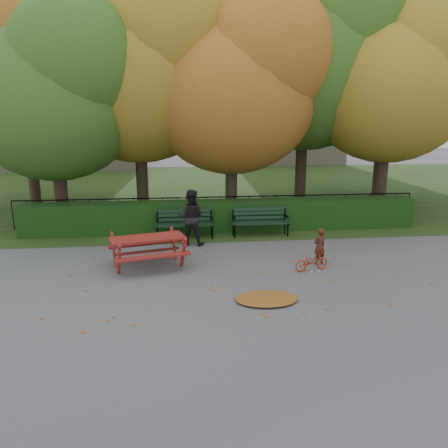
{
  "coord_description": "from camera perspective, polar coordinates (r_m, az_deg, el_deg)",
  "views": [
    {
      "loc": [
        -1.58,
        -9.67,
        3.63
      ],
      "look_at": [
        -0.34,
        1.23,
        1.0
      ],
      "focal_mm": 35.0,
      "sensor_mm": 36.0,
      "label": 1
    }
  ],
  "objects": [
    {
      "name": "tree_g",
      "position": [
        21.89,
        21.46,
        17.15
      ],
      "size": [
        6.3,
        6.0,
        8.55
      ],
      "color": "black",
      "rests_on": "ground"
    },
    {
      "name": "bicycle",
      "position": [
        10.98,
        11.34,
        -4.8
      ],
      "size": [
        0.95,
        0.52,
        0.47
      ],
      "primitive_type": "imported",
      "rotation": [
        0.0,
        0.0,
        1.81
      ],
      "color": "#B52B10",
      "rests_on": "ground"
    },
    {
      "name": "child",
      "position": [
        11.45,
        12.37,
        -2.85
      ],
      "size": [
        0.4,
        0.33,
        0.95
      ],
      "primitive_type": "imported",
      "rotation": [
        0.0,
        0.0,
        3.5
      ],
      "color": "#422015",
      "rests_on": "ground"
    },
    {
      "name": "adult",
      "position": [
        12.89,
        -4.36,
        0.87
      ],
      "size": [
        0.93,
        0.81,
        1.65
      ],
      "primitive_type": "imported",
      "rotation": [
        0.0,
        0.0,
        2.89
      ],
      "color": "black",
      "rests_on": "ground"
    },
    {
      "name": "picnic_table",
      "position": [
        11.1,
        -9.92,
        -2.55
      ],
      "size": [
        2.13,
        1.88,
        0.88
      ],
      "rotation": [
        0.0,
        0.0,
        0.26
      ],
      "color": "maroon",
      "rests_on": "ground"
    },
    {
      "name": "building_right",
      "position": [
        38.95,
        8.1,
        16.83
      ],
      "size": [
        9.0,
        6.0,
        12.0
      ],
      "primitive_type": "cube",
      "color": "tan",
      "rests_on": "ground"
    },
    {
      "name": "tree_c",
      "position": [
        15.87,
        2.39,
        17.77
      ],
      "size": [
        6.3,
        6.0,
        8.0
      ],
      "color": "black",
      "rests_on": "ground"
    },
    {
      "name": "building_left",
      "position": [
        36.64,
        -19.21,
        18.82
      ],
      "size": [
        10.0,
        7.0,
        15.0
      ],
      "primitive_type": "cube",
      "color": "tan",
      "rests_on": "ground"
    },
    {
      "name": "leaf_pile",
      "position": [
        9.15,
        5.59,
        -9.66
      ],
      "size": [
        1.36,
        0.99,
        0.09
      ],
      "primitive_type": "ellipsoid",
      "rotation": [
        0.0,
        0.0,
        0.07
      ],
      "color": "brown",
      "rests_on": "ground"
    },
    {
      "name": "tree_b",
      "position": [
        16.54,
        -10.03,
        19.43
      ],
      "size": [
        6.72,
        6.4,
        8.79
      ],
      "color": "black",
      "rests_on": "ground"
    },
    {
      "name": "bench_left",
      "position": [
        13.73,
        -5.16,
        0.33
      ],
      "size": [
        1.8,
        0.57,
        0.88
      ],
      "color": "black",
      "rests_on": "ground"
    },
    {
      "name": "tree_a",
      "position": [
        15.7,
        -20.6,
        15.9
      ],
      "size": [
        5.88,
        5.6,
        7.48
      ],
      "color": "black",
      "rests_on": "ground"
    },
    {
      "name": "grass_strip",
      "position": [
        24.0,
        -2.66,
        4.76
      ],
      "size": [
        90.0,
        90.0,
        0.0
      ],
      "primitive_type": "plane",
      "color": "#1F3312",
      "rests_on": "ground"
    },
    {
      "name": "ground",
      "position": [
        10.45,
        2.62,
        -6.86
      ],
      "size": [
        90.0,
        90.0,
        0.0
      ],
      "primitive_type": "plane",
      "color": "slate",
      "rests_on": "ground"
    },
    {
      "name": "hedge",
      "position": [
        14.6,
        -0.14,
        1.09
      ],
      "size": [
        13.0,
        0.9,
        1.0
      ],
      "primitive_type": "cube",
      "color": "black",
      "rests_on": "ground"
    },
    {
      "name": "iron_fence",
      "position": [
        15.37,
        -0.47,
        1.86
      ],
      "size": [
        14.0,
        0.04,
        1.02
      ],
      "color": "black",
      "rests_on": "ground"
    },
    {
      "name": "bench_right",
      "position": [
        13.99,
        4.71,
        0.58
      ],
      "size": [
        1.8,
        0.57,
        0.88
      ],
      "color": "black",
      "rests_on": "ground"
    },
    {
      "name": "tree_e",
      "position": [
        17.5,
        22.16,
        17.29
      ],
      "size": [
        6.09,
        5.8,
        8.16
      ],
      "color": "black",
      "rests_on": "ground"
    },
    {
      "name": "leaf_scatter",
      "position": [
        10.73,
        2.37,
        -6.28
      ],
      "size": [
        9.0,
        5.7,
        0.01
      ],
      "primitive_type": null,
      "color": "brown",
      "rests_on": "ground"
    },
    {
      "name": "tree_f",
      "position": [
        19.82,
        -24.02,
        18.34
      ],
      "size": [
        6.93,
        6.6,
        9.19
      ],
      "color": "black",
      "rests_on": "ground"
    },
    {
      "name": "tree_d",
      "position": [
        17.92,
        12.09,
        20.73
      ],
      "size": [
        7.14,
        6.8,
        9.58
      ],
      "color": "black",
      "rests_on": "ground"
    }
  ]
}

